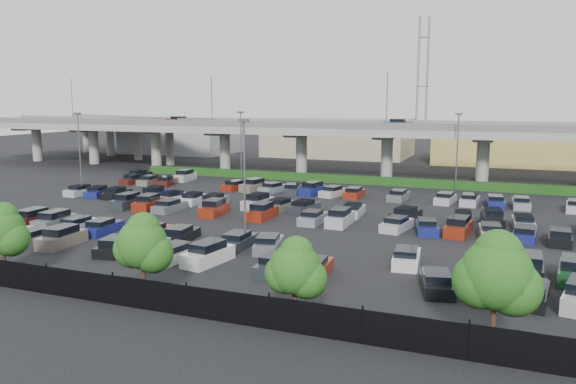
# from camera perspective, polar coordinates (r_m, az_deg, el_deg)

# --- Properties ---
(ground) EXTENTS (280.00, 280.00, 0.00)m
(ground) POSITION_cam_1_polar(r_m,az_deg,el_deg) (59.32, -1.02, -2.32)
(ground) COLOR black
(overpass) EXTENTS (150.00, 13.00, 15.80)m
(overpass) POSITION_cam_1_polar(r_m,az_deg,el_deg) (88.74, 6.78, 6.01)
(overpass) COLOR gray
(overpass) RESTS_ON ground
(on_ramp) EXTENTS (50.93, 30.13, 8.80)m
(on_ramp) POSITION_cam_1_polar(r_m,az_deg,el_deg) (122.07, -16.25, 6.53)
(on_ramp) COLOR gray
(on_ramp) RESTS_ON ground
(hedge) EXTENTS (66.00, 1.60, 1.10)m
(hedge) POSITION_cam_1_polar(r_m,az_deg,el_deg) (82.58, 5.58, 1.32)
(hedge) COLOR #133B11
(hedge) RESTS_ON ground
(fence) EXTENTS (70.00, 0.10, 2.00)m
(fence) POSITION_cam_1_polar(r_m,az_deg,el_deg) (35.71, -18.68, -9.19)
(fence) COLOR black
(fence) RESTS_ON ground
(tree_row) EXTENTS (65.07, 3.66, 5.94)m
(tree_row) POSITION_cam_1_polar(r_m,az_deg,el_deg) (35.63, -16.44, -4.74)
(tree_row) COLOR #332316
(tree_row) RESTS_ON ground
(parked_cars) EXTENTS (62.99, 41.60, 1.67)m
(parked_cars) POSITION_cam_1_polar(r_m,az_deg,el_deg) (56.06, -3.01, -2.37)
(parked_cars) COLOR #2A3037
(parked_cars) RESTS_ON ground
(light_poles) EXTENTS (66.90, 48.38, 10.30)m
(light_poles) POSITION_cam_1_polar(r_m,az_deg,el_deg) (61.87, -3.88, 3.99)
(light_poles) COLOR #54555A
(light_poles) RESTS_ON ground
(distant_buildings) EXTENTS (138.00, 24.00, 9.00)m
(distant_buildings) POSITION_cam_1_polar(r_m,az_deg,el_deg) (116.25, 16.52, 4.86)
(distant_buildings) COLOR gray
(distant_buildings) RESTS_ON ground
(comm_tower) EXTENTS (2.40, 2.40, 30.00)m
(comm_tower) POSITION_cam_1_polar(r_m,az_deg,el_deg) (129.07, 13.48, 10.66)
(comm_tower) COLOR #54555A
(comm_tower) RESTS_ON ground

